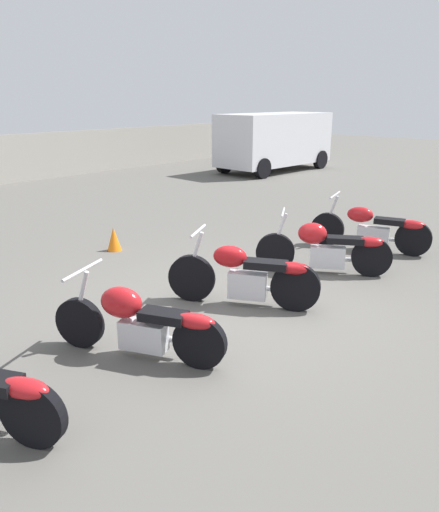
{
  "coord_description": "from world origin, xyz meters",
  "views": [
    {
      "loc": [
        -4.83,
        -3.87,
        2.7
      ],
      "look_at": [
        0.0,
        0.35,
        0.65
      ],
      "focal_mm": 35.0,
      "sensor_mm": 36.0,
      "label": 1
    }
  ],
  "objects_px": {
    "motorcycle_slot_2": "(246,276)",
    "motorcycle_slot_3": "(326,248)",
    "parked_van": "(275,139)",
    "traffic_cone_near": "(114,239)",
    "motorcycle_slot_4": "(372,229)",
    "motorcycle_slot_1": "(140,322)"
  },
  "relations": [
    {
      "from": "motorcycle_slot_2",
      "to": "motorcycle_slot_3",
      "type": "bearing_deg",
      "value": -31.61
    },
    {
      "from": "motorcycle_slot_3",
      "to": "motorcycle_slot_2",
      "type": "bearing_deg",
      "value": 144.25
    },
    {
      "from": "motorcycle_slot_2",
      "to": "parked_van",
      "type": "distance_m",
      "value": 13.09
    },
    {
      "from": "parked_van",
      "to": "traffic_cone_near",
      "type": "distance_m",
      "value": 11.19
    },
    {
      "from": "motorcycle_slot_3",
      "to": "motorcycle_slot_4",
      "type": "height_order",
      "value": "motorcycle_slot_4"
    },
    {
      "from": "motorcycle_slot_2",
      "to": "motorcycle_slot_4",
      "type": "xyz_separation_m",
      "value": [
        3.51,
        -0.16,
        -0.02
      ]
    },
    {
      "from": "motorcycle_slot_3",
      "to": "parked_van",
      "type": "relative_size",
      "value": 0.39
    },
    {
      "from": "motorcycle_slot_4",
      "to": "parked_van",
      "type": "relative_size",
      "value": 0.43
    },
    {
      "from": "motorcycle_slot_2",
      "to": "traffic_cone_near",
      "type": "height_order",
      "value": "motorcycle_slot_2"
    },
    {
      "from": "parked_van",
      "to": "traffic_cone_near",
      "type": "relative_size",
      "value": 11.08
    },
    {
      "from": "motorcycle_slot_1",
      "to": "motorcycle_slot_4",
      "type": "bearing_deg",
      "value": -23.87
    },
    {
      "from": "motorcycle_slot_2",
      "to": "motorcycle_slot_4",
      "type": "relative_size",
      "value": 0.9
    },
    {
      "from": "motorcycle_slot_1",
      "to": "traffic_cone_near",
      "type": "height_order",
      "value": "motorcycle_slot_1"
    },
    {
      "from": "motorcycle_slot_1",
      "to": "motorcycle_slot_3",
      "type": "bearing_deg",
      "value": -24.42
    },
    {
      "from": "motorcycle_slot_3",
      "to": "traffic_cone_near",
      "type": "relative_size",
      "value": 4.28
    },
    {
      "from": "motorcycle_slot_4",
      "to": "parked_van",
      "type": "bearing_deg",
      "value": 29.67
    },
    {
      "from": "motorcycle_slot_2",
      "to": "traffic_cone_near",
      "type": "distance_m",
      "value": 3.43
    },
    {
      "from": "traffic_cone_near",
      "to": "motorcycle_slot_4",
      "type": "bearing_deg",
      "value": -48.97
    },
    {
      "from": "motorcycle_slot_3",
      "to": "parked_van",
      "type": "height_order",
      "value": "parked_van"
    },
    {
      "from": "motorcycle_slot_4",
      "to": "traffic_cone_near",
      "type": "bearing_deg",
      "value": 115.67
    },
    {
      "from": "motorcycle_slot_4",
      "to": "parked_van",
      "type": "height_order",
      "value": "parked_van"
    },
    {
      "from": "motorcycle_slot_2",
      "to": "motorcycle_slot_3",
      "type": "relative_size",
      "value": 1.01
    }
  ]
}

